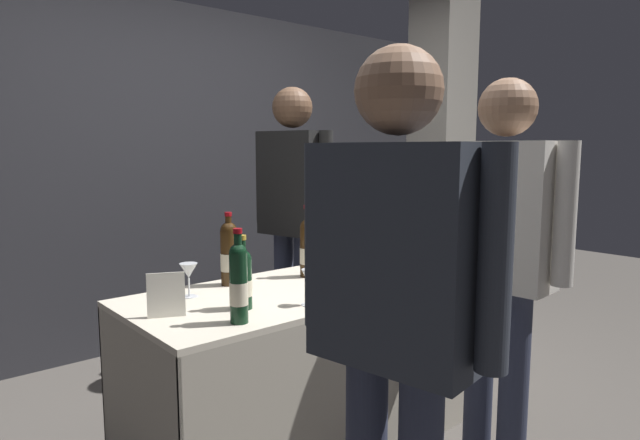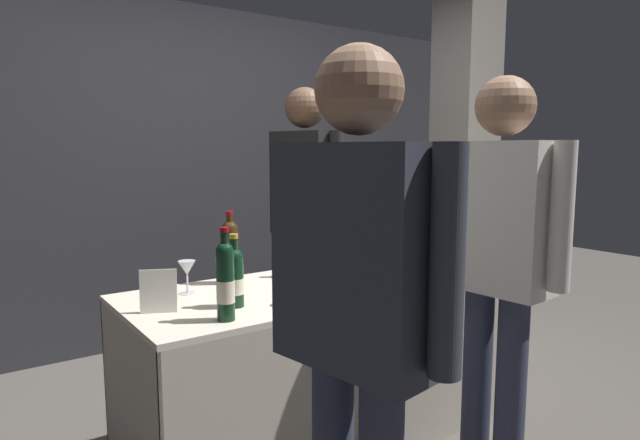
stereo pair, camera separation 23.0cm
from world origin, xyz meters
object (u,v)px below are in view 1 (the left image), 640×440
Objects in this scene: wine_glass_mid at (189,272)px; taster_foreground_right at (395,299)px; wine_glass_near_vendor at (310,279)px; display_bottle_0 at (239,282)px; vendor_presenter at (293,204)px; tasting_table at (320,331)px; concrete_pillar at (441,145)px; flower_vase at (440,246)px; featured_wine_bottle at (307,247)px.

taster_foreground_right reaches higher than wine_glass_mid.
taster_foreground_right reaches higher than wine_glass_near_vendor.
display_bottle_0 is 0.20× the size of vendor_presenter.
vendor_presenter reaches higher than tasting_table.
concrete_pillar reaches higher than taster_foreground_right.
wine_glass_near_vendor reaches higher than tasting_table.
flower_vase is at bearing 3.42° from display_bottle_0.
display_bottle_0 is at bearing -148.19° from featured_wine_bottle.
display_bottle_0 is at bearing -178.35° from wine_glass_near_vendor.
wine_glass_near_vendor is at bearing 1.65° from display_bottle_0.
taster_foreground_right reaches higher than flower_vase.
tasting_table is at bearing 164.81° from flower_vase.
vendor_presenter is at bearing -39.01° from taster_foreground_right.
tasting_table is 0.78m from flower_vase.
tasting_table is 0.41m from featured_wine_bottle.
display_bottle_0 is at bearing -156.93° from tasting_table.
wine_glass_mid reaches higher than tasting_table.
featured_wine_bottle reaches higher than wine_glass_mid.
concrete_pillar reaches higher than tasting_table.
wine_glass_near_vendor is at bearing -128.18° from featured_wine_bottle.
flower_vase is (0.63, -0.33, -0.02)m from featured_wine_bottle.
wine_glass_near_vendor is at bearing -137.05° from tasting_table.
featured_wine_bottle reaches higher than wine_glass_near_vendor.
tasting_table is (-1.88, -0.75, -0.89)m from concrete_pillar.
tasting_table is at bearing -17.13° from wine_glass_mid.
vendor_presenter is 1.93m from taster_foreground_right.
flower_vase is 0.24× the size of taster_foreground_right.
tasting_table is 1.02× the size of vendor_presenter.
featured_wine_bottle is at bearing 51.82° from wine_glass_near_vendor.
wine_glass_near_vendor is (-0.27, -0.25, 0.34)m from tasting_table.
display_bottle_0 is 0.34m from wine_glass_near_vendor.
wine_glass_mid is 0.08× the size of vendor_presenter.
concrete_pillar is at bearing -64.31° from taster_foreground_right.
display_bottle_0 is 2.38× the size of wine_glass_mid.
vendor_presenter is at bearing 61.20° from tasting_table.
featured_wine_bottle is 0.76m from display_bottle_0.
display_bottle_0 is 0.21× the size of taster_foreground_right.
taster_foreground_right reaches higher than featured_wine_bottle.
vendor_presenter reaches higher than display_bottle_0.
wine_glass_mid is at bearing 162.87° from tasting_table.
featured_wine_bottle is 1.03× the size of display_bottle_0.
vendor_presenter is at bearing 44.23° from display_bottle_0.
wine_glass_mid is 0.09× the size of taster_foreground_right.
display_bottle_0 reaches higher than wine_glass_near_vendor.
vendor_presenter reaches higher than featured_wine_bottle.
display_bottle_0 reaches higher than wine_glass_mid.
concrete_pillar is 2.74m from display_bottle_0.
featured_wine_bottle is 0.90× the size of flower_vase.
concrete_pillar is 8.01× the size of featured_wine_bottle.
display_bottle_0 is (-0.61, -0.26, 0.39)m from tasting_table.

